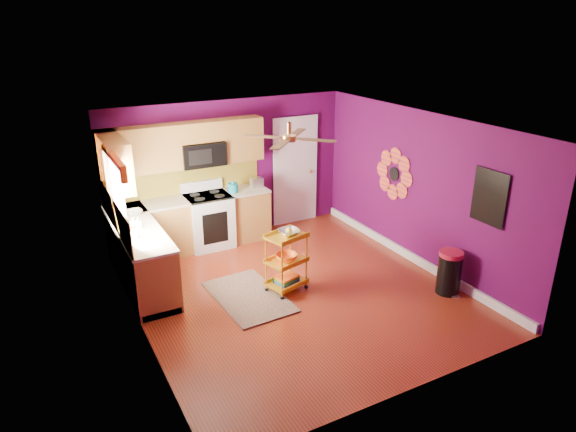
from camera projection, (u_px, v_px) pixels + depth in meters
ground at (295, 291)px, 7.67m from camera, size 5.00×5.00×0.00m
room_envelope at (298, 187)px, 7.09m from camera, size 4.54×5.04×2.52m
lower_cabinets at (170, 238)px, 8.41m from camera, size 2.81×2.31×0.94m
electric_range at (209, 220)px, 9.04m from camera, size 0.76×0.66×1.13m
upper_cabinetry at (163, 152)px, 8.26m from camera, size 2.80×2.30×1.26m
left_window at (115, 183)px, 6.93m from camera, size 0.08×1.35×1.08m
panel_door at (295, 172)px, 9.92m from camera, size 0.95×0.11×2.15m
right_wall_art at (434, 184)px, 7.85m from camera, size 0.04×2.74×1.04m
ceiling_fan at (289, 137)px, 7.00m from camera, size 1.01×1.01×0.26m
shag_rug at (249, 297)px, 7.50m from camera, size 0.97×1.51×0.02m
rolling_cart at (287, 259)px, 7.52m from camera, size 0.64×0.53×1.00m
trash_can at (449, 272)px, 7.52m from camera, size 0.46×0.46×0.66m
teal_kettle at (233, 187)px, 9.02m from camera, size 0.18×0.18×0.21m
toaster at (257, 183)px, 9.26m from camera, size 0.22×0.15×0.18m
soap_bottle_a at (138, 223)px, 7.46m from camera, size 0.08×0.08×0.17m
soap_bottle_b at (133, 222)px, 7.52m from camera, size 0.12×0.12×0.15m
counter_dish at (134, 212)px, 8.02m from camera, size 0.26×0.26×0.06m
counter_cup at (136, 235)px, 7.16m from camera, size 0.12×0.12×0.09m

